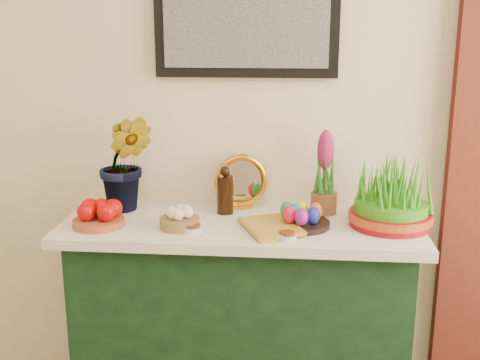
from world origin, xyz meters
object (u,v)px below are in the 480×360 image
at_px(book, 248,229).
at_px(wheatgrass_sabzeh, 391,197).
at_px(mirror, 241,182).
at_px(hyacinth_green, 125,147).
at_px(sideboard, 241,328).

xyz_separation_m(book, wheatgrass_sabzeh, (0.54, 0.13, 0.10)).
bearing_deg(mirror, hyacinth_green, -170.71).
xyz_separation_m(mirror, wheatgrass_sabzeh, (0.59, -0.19, 0.00)).
bearing_deg(sideboard, wheatgrass_sabzeh, -0.55).
height_order(sideboard, mirror, mirror).
relative_size(book, wheatgrass_sabzeh, 0.78).
relative_size(hyacinth_green, book, 2.14).
distance_m(hyacinth_green, wheatgrass_sabzeh, 1.07).
bearing_deg(wheatgrass_sabzeh, sideboard, 179.45).
relative_size(hyacinth_green, mirror, 2.27).
height_order(sideboard, hyacinth_green, hyacinth_green).
height_order(hyacinth_green, wheatgrass_sabzeh, hyacinth_green).
relative_size(sideboard, mirror, 5.57).
bearing_deg(hyacinth_green, wheatgrass_sabzeh, -9.26).
bearing_deg(sideboard, hyacinth_green, 167.85).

